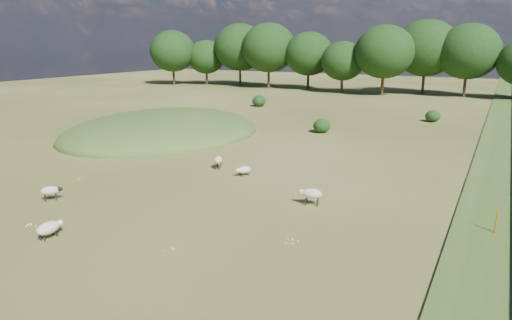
{
  "coord_description": "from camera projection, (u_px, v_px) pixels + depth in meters",
  "views": [
    {
      "loc": [
        15.01,
        -19.89,
        7.98
      ],
      "look_at": [
        2.0,
        4.0,
        1.0
      ],
      "focal_mm": 32.0,
      "sensor_mm": 36.0,
      "label": 1
    }
  ],
  "objects": [
    {
      "name": "ground",
      "position": [
        319.0,
        131.0,
        42.87
      ],
      "size": [
        160.0,
        160.0,
        0.0
      ],
      "primitive_type": "plane",
      "color": "#394916",
      "rests_on": "ground"
    },
    {
      "name": "mound",
      "position": [
        163.0,
        133.0,
        41.63
      ],
      "size": [
        16.0,
        20.0,
        4.0
      ],
      "primitive_type": "ellipsoid",
      "color": "#33561E",
      "rests_on": "ground"
    },
    {
      "name": "treeline",
      "position": [
        395.0,
        53.0,
        71.88
      ],
      "size": [
        96.28,
        14.66,
        11.7
      ],
      "color": "black",
      "rests_on": "ground"
    },
    {
      "name": "shrubs",
      "position": [
        318.0,
        111.0,
        50.84
      ],
      "size": [
        23.28,
        14.79,
        1.46
      ],
      "color": "black",
      "rests_on": "ground"
    },
    {
      "name": "marker_post",
      "position": [
        496.0,
        222.0,
        19.37
      ],
      "size": [
        0.06,
        0.06,
        1.2
      ],
      "primitive_type": "cylinder",
      "color": "#D8590C",
      "rests_on": "ground"
    },
    {
      "name": "sheep_0",
      "position": [
        50.0,
        191.0,
        23.69
      ],
      "size": [
        0.98,
        1.02,
        0.78
      ],
      "rotation": [
        0.0,
        0.0,
        0.83
      ],
      "color": "beige",
      "rests_on": "ground"
    },
    {
      "name": "sheep_1",
      "position": [
        244.0,
        170.0,
        28.17
      ],
      "size": [
        0.85,
        1.09,
        0.62
      ],
      "rotation": [
        0.0,
        0.0,
        4.19
      ],
      "color": "beige",
      "rests_on": "ground"
    },
    {
      "name": "sheep_2",
      "position": [
        311.0,
        194.0,
        23.01
      ],
      "size": [
        1.25,
        0.7,
        0.88
      ],
      "rotation": [
        0.0,
        0.0,
        3.31
      ],
      "color": "beige",
      "rests_on": "ground"
    },
    {
      "name": "sheep_3",
      "position": [
        218.0,
        160.0,
        29.81
      ],
      "size": [
        0.79,
        1.19,
        0.83
      ],
      "rotation": [
        0.0,
        0.0,
        1.92
      ],
      "color": "beige",
      "rests_on": "ground"
    },
    {
      "name": "sheep_4",
      "position": [
        49.0,
        228.0,
        19.13
      ],
      "size": [
        0.57,
        1.26,
        0.73
      ],
      "rotation": [
        0.0,
        0.0,
        1.55
      ],
      "color": "beige",
      "rests_on": "ground"
    }
  ]
}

